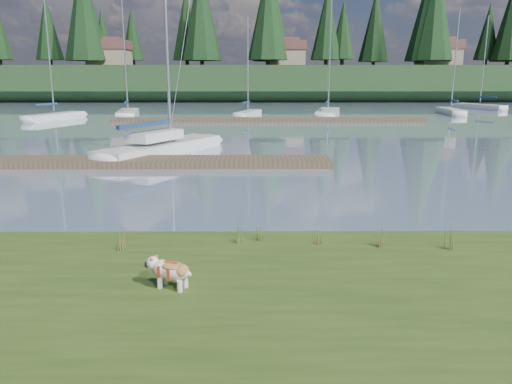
{
  "coord_description": "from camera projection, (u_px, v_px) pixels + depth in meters",
  "views": [
    {
      "loc": [
        0.69,
        -12.21,
        3.76
      ],
      "look_at": [
        0.77,
        -0.5,
        1.02
      ],
      "focal_mm": 35.0,
      "sensor_mm": 36.0,
      "label": 1
    }
  ],
  "objects": [
    {
      "name": "conifer_2",
      "position": [
        84.0,
        10.0,
        75.72
      ],
      "size": [
        6.6,
        6.6,
        16.05
      ],
      "color": "#382619",
      "rests_on": "ridge"
    },
    {
      "name": "weed_5",
      "position": [
        450.0,
        237.0,
        9.97
      ],
      "size": [
        0.17,
        0.14,
        0.63
      ],
      "color": "#475B23",
      "rests_on": "bank"
    },
    {
      "name": "ridge",
      "position": [
        248.0,
        84.0,
        83.26
      ],
      "size": [
        200.0,
        20.0,
        5.0
      ],
      "primitive_type": "cube",
      "color": "#1A3017",
      "rests_on": "ground"
    },
    {
      "name": "conifer_5",
      "position": [
        343.0,
        30.0,
        78.54
      ],
      "size": [
        3.96,
        3.96,
        10.35
      ],
      "color": "#382619",
      "rests_on": "ridge"
    },
    {
      "name": "conifer_7",
      "position": [
        512.0,
        22.0,
        79.38
      ],
      "size": [
        5.28,
        5.28,
        13.2
      ],
      "color": "#382619",
      "rests_on": "ridge"
    },
    {
      "name": "sailboat_bg_4",
      "position": [
        449.0,
        111.0,
        50.35
      ],
      "size": [
        2.03,
        7.0,
        10.29
      ],
      "rotation": [
        0.0,
        0.0,
        1.47
      ],
      "color": "silver",
      "rests_on": "ground"
    },
    {
      "name": "weed_0",
      "position": [
        238.0,
        232.0,
        10.39
      ],
      "size": [
        0.17,
        0.14,
        0.54
      ],
      "color": "#475B23",
      "rests_on": "bank"
    },
    {
      "name": "weed_3",
      "position": [
        124.0,
        239.0,
        9.99
      ],
      "size": [
        0.17,
        0.14,
        0.53
      ],
      "color": "#475B23",
      "rests_on": "bank"
    },
    {
      "name": "sailboat_bg_1",
      "position": [
        129.0,
        112.0,
        48.15
      ],
      "size": [
        2.97,
        8.46,
        12.35
      ],
      "rotation": [
        0.0,
        0.0,
        1.74
      ],
      "color": "silver",
      "rests_on": "ground"
    },
    {
      "name": "bulldog",
      "position": [
        171.0,
        270.0,
        8.16
      ],
      "size": [
        0.84,
        0.54,
        0.49
      ],
      "rotation": [
        0.0,
        0.0,
        2.76
      ],
      "color": "silver",
      "rests_on": "bank"
    },
    {
      "name": "bank",
      "position": [
        203.0,
        343.0,
        6.85
      ],
      "size": [
        60.0,
        9.0,
        0.35
      ],
      "primitive_type": "cube",
      "color": "#354A19",
      "rests_on": "ground"
    },
    {
      "name": "ground",
      "position": [
        244.0,
        122.0,
        41.95
      ],
      "size": [
        200.0,
        200.0,
        0.0
      ],
      "primitive_type": "plane",
      "color": "#7F94AA",
      "rests_on": "ground"
    },
    {
      "name": "house_0",
      "position": [
        110.0,
        53.0,
        79.1
      ],
      "size": [
        6.3,
        5.3,
        4.65
      ],
      "color": "gray",
      "rests_on": "ridge"
    },
    {
      "name": "conifer_4",
      "position": [
        268.0,
        11.0,
        74.05
      ],
      "size": [
        6.16,
        6.16,
        15.1
      ],
      "color": "#382619",
      "rests_on": "ridge"
    },
    {
      "name": "weed_1",
      "position": [
        259.0,
        230.0,
        10.56
      ],
      "size": [
        0.17,
        0.14,
        0.51
      ],
      "color": "#475B23",
      "rests_on": "bank"
    },
    {
      "name": "house_2",
      "position": [
        438.0,
        53.0,
        78.47
      ],
      "size": [
        6.3,
        5.3,
        4.65
      ],
      "color": "gray",
      "rests_on": "ridge"
    },
    {
      "name": "dock_near",
      "position": [
        144.0,
        162.0,
        21.44
      ],
      "size": [
        16.0,
        2.0,
        0.3
      ],
      "primitive_type": "cube",
      "color": "#4C3D2C",
      "rests_on": "ground"
    },
    {
      "name": "weed_2",
      "position": [
        379.0,
        235.0,
        10.13
      ],
      "size": [
        0.17,
        0.14,
        0.6
      ],
      "color": "#475B23",
      "rests_on": "bank"
    },
    {
      "name": "weed_4",
      "position": [
        318.0,
        234.0,
        10.32
      ],
      "size": [
        0.17,
        0.14,
        0.52
      ],
      "color": "#475B23",
      "rests_on": "bank"
    },
    {
      "name": "conifer_3",
      "position": [
        186.0,
        25.0,
        80.12
      ],
      "size": [
        4.84,
        4.84,
        12.25
      ],
      "color": "#382619",
      "rests_on": "ridge"
    },
    {
      "name": "mud_lip",
      "position": [
        222.0,
        245.0,
        11.16
      ],
      "size": [
        60.0,
        0.5,
        0.14
      ],
      "primitive_type": "cube",
      "color": "#33281C",
      "rests_on": "ground"
    },
    {
      "name": "conifer_6",
      "position": [
        431.0,
        7.0,
        75.96
      ],
      "size": [
        7.04,
        7.04,
        17.0
      ],
      "color": "#382619",
      "rests_on": "ridge"
    },
    {
      "name": "sailboat_bg_3",
      "position": [
        329.0,
        112.0,
        48.92
      ],
      "size": [
        3.68,
        9.35,
        13.34
      ],
      "rotation": [
        0.0,
        0.0,
        1.36
      ],
      "color": "silver",
      "rests_on": "ground"
    },
    {
      "name": "dock_far",
      "position": [
        268.0,
        120.0,
        41.93
      ],
      "size": [
        26.0,
        2.2,
        0.3
      ],
      "primitive_type": "cube",
      "color": "#4C3D2C",
      "rests_on": "ground"
    },
    {
      "name": "sailboat_main",
      "position": [
        170.0,
        144.0,
        25.06
      ],
      "size": [
        5.81,
        8.72,
        12.89
      ],
      "rotation": [
        0.0,
        0.0,
        1.07
      ],
      "color": "silver",
      "rests_on": "ground"
    },
    {
      "name": "sailboat_bg_0",
      "position": [
        60.0,
        116.0,
        44.09
      ],
      "size": [
        3.85,
        7.3,
        10.61
      ],
      "rotation": [
        0.0,
        0.0,
        1.22
      ],
      "color": "silver",
      "rests_on": "ground"
    },
    {
      "name": "sailboat_bg_5",
      "position": [
        475.0,
        106.0,
        58.16
      ],
      "size": [
        4.37,
        7.14,
        10.42
      ],
      "rotation": [
        0.0,
        0.0,
        2.01
      ],
      "color": "silver",
      "rests_on": "ground"
    },
    {
      "name": "house_1",
      "position": [
        285.0,
        53.0,
        80.26
      ],
      "size": [
        6.3,
        5.3,
        4.65
      ],
      "color": "gray",
      "rests_on": "ridge"
    },
    {
      "name": "sailboat_bg_2",
      "position": [
        250.0,
        113.0,
        46.93
      ],
      "size": [
        2.8,
        6.01,
        9.13
      ],
      "rotation": [
        0.0,
        0.0,
        1.28
      ],
      "color": "silver",
      "rests_on": "ground"
    }
  ]
}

